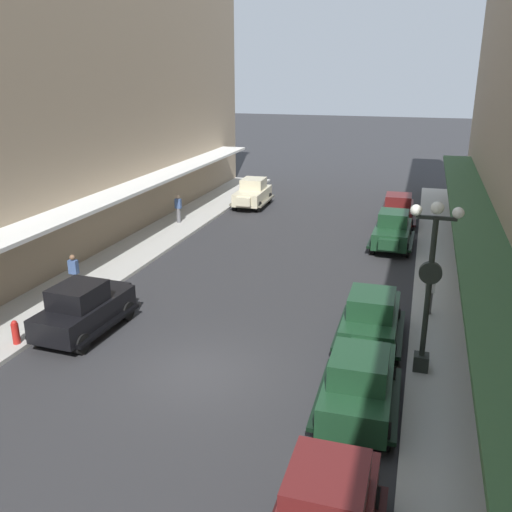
% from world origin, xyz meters
% --- Properties ---
extents(ground_plane, '(200.00, 200.00, 0.00)m').
position_xyz_m(ground_plane, '(0.00, 0.00, 0.00)').
color(ground_plane, '#2D2D30').
extents(sidewalk_right, '(3.00, 60.00, 0.15)m').
position_xyz_m(sidewalk_right, '(7.50, 0.00, 0.07)').
color(sidewalk_right, '#B7B5AD').
rests_on(sidewalk_right, ground).
extents(parked_car_0, '(2.21, 4.28, 1.84)m').
position_xyz_m(parked_car_0, '(4.72, 14.51, 0.94)').
color(parked_car_0, '#193D23').
rests_on(parked_car_0, ground).
extents(parked_car_1, '(2.29, 4.31, 1.84)m').
position_xyz_m(parked_car_1, '(-4.82, 1.42, 0.94)').
color(parked_car_1, black).
rests_on(parked_car_1, ground).
extents(parked_car_2, '(2.22, 4.29, 1.84)m').
position_xyz_m(parked_car_2, '(-4.78, 21.09, 0.94)').
color(parked_car_2, beige).
rests_on(parked_car_2, ground).
extents(parked_car_3, '(2.16, 4.27, 1.84)m').
position_xyz_m(parked_car_3, '(4.73, 3.55, 0.94)').
color(parked_car_3, '#193D23').
rests_on(parked_car_3, ground).
extents(parked_car_4, '(2.20, 4.28, 1.84)m').
position_xyz_m(parked_car_4, '(4.83, -0.64, 0.94)').
color(parked_car_4, '#193D23').
rests_on(parked_car_4, ground).
extents(parked_car_6, '(2.20, 4.28, 1.84)m').
position_xyz_m(parked_car_6, '(4.74, 19.13, 0.94)').
color(parked_car_6, '#591919').
rests_on(parked_car_6, ground).
extents(lamp_post_with_clock, '(1.42, 0.44, 5.16)m').
position_xyz_m(lamp_post_with_clock, '(6.40, 1.88, 2.99)').
color(lamp_post_with_clock, black).
rests_on(lamp_post_with_clock, sidewalk_right).
extents(fire_hydrant, '(0.24, 0.24, 0.82)m').
position_xyz_m(fire_hydrant, '(-6.35, -0.21, 0.56)').
color(fire_hydrant, '#B21E19').
rests_on(fire_hydrant, sidewalk_left).
extents(pedestrian_0, '(0.36, 0.24, 1.64)m').
position_xyz_m(pedestrian_0, '(-6.99, 4.09, 0.99)').
color(pedestrian_0, '#2D2D33').
rests_on(pedestrian_0, sidewalk_left).
extents(pedestrian_1, '(0.36, 0.24, 1.64)m').
position_xyz_m(pedestrian_1, '(-7.57, 15.35, 0.99)').
color(pedestrian_1, slate).
rests_on(pedestrian_1, sidewalk_left).
extents(pedestrian_2, '(0.36, 0.28, 1.67)m').
position_xyz_m(pedestrian_2, '(6.58, 6.15, 1.01)').
color(pedestrian_2, slate).
rests_on(pedestrian_2, sidewalk_right).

